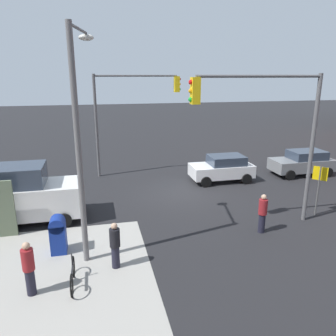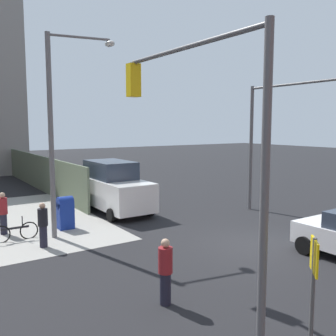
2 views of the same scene
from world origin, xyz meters
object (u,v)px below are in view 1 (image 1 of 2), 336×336
Objects in this scene: mailbox_blue at (58,234)px; pedestrian_waiting at (263,213)px; street_lamp_corner at (80,129)px; pedestrian_crossing at (115,245)px; coupe_white at (222,168)px; pedestrian_walking_north at (29,268)px; hatchback_gray at (303,162)px; bicycle_leaning_on_fence at (73,275)px; fire_hydrant at (235,162)px; traffic_signal_nw_corner at (269,120)px; van_white_delivery at (19,195)px; traffic_signal_se_corner at (129,104)px.

pedestrian_waiting reaches higher than mailbox_blue.
pedestrian_waiting is (-7.13, -0.24, -3.82)m from street_lamp_corner.
coupe_white is at bearing -40.45° from pedestrian_crossing.
pedestrian_walking_north is (9.81, 9.14, 0.07)m from coupe_white.
pedestrian_crossing is at bearing 143.13° from mailbox_blue.
pedestrian_walking_north reaches higher than pedestrian_waiting.
hatchback_gray is 2.38× the size of pedestrian_waiting.
mailbox_blue is 2.50m from pedestrian_crossing.
coupe_white is at bearing -133.94° from bicycle_leaning_on_fence.
pedestrian_crossing is (9.20, 10.70, 0.38)m from fire_hydrant.
coupe_white is 12.42m from bicycle_leaning_on_fence.
fire_hydrant is at bearing -107.13° from traffic_signal_nw_corner.
coupe_white is 2.26× the size of pedestrian_waiting.
traffic_signal_nw_corner is 9.37m from mailbox_blue.
pedestrian_crossing is at bearing 48.81° from coupe_white.
street_lamp_corner reaches higher than fire_hydrant.
van_white_delivery is at bearing -59.22° from mailbox_blue.
traffic_signal_se_corner is at bearing -132.34° from van_white_delivery.
traffic_signal_se_corner reaches higher than mailbox_blue.
traffic_signal_se_corner reaches higher than pedestrian_waiting.
mailbox_blue is at bearing 39.95° from pedestrian_walking_north.
pedestrian_waiting is (-6.20, -1.30, 0.01)m from pedestrian_crossing.
pedestrian_waiting is at bearing 65.56° from traffic_signal_nw_corner.
traffic_signal_nw_corner is 1.20× the size of van_white_delivery.
street_lamp_corner is at bearing 39.86° from pedestrian_waiting.
traffic_signal_nw_corner is 7.79m from pedestrian_crossing.
coupe_white is 0.71× the size of van_white_delivery.
mailbox_blue is 0.82× the size of bicycle_leaning_on_fence.
traffic_signal_nw_corner is 9.40m from bicycle_leaning_on_fence.
street_lamp_corner is 2.09× the size of coupe_white.
pedestrian_crossing is at bearing 17.06° from traffic_signal_nw_corner.
traffic_signal_se_corner reaches higher than fire_hydrant.
van_white_delivery is at bearing 24.60° from fire_hydrant.
street_lamp_corner is 4.56× the size of pedestrian_walking_north.
bicycle_leaning_on_fence is (3.23, 11.70, -4.29)m from traffic_signal_se_corner.
traffic_signal_nw_corner is at bearing -76.49° from pedestrian_waiting.
pedestrian_waiting is at bearing -165.28° from bicycle_leaning_on_fence.
traffic_signal_nw_corner reaches higher than pedestrian_walking_north.
mailbox_blue reaches higher than bicycle_leaning_on_fence.
traffic_signal_nw_corner is 6.91× the size of fire_hydrant.
pedestrian_walking_north is at bearing 103.13° from van_white_delivery.
hatchback_gray is at bearing -152.26° from street_lamp_corner.
pedestrian_walking_north is (15.54, 9.26, 0.07)m from hatchback_gray.
traffic_signal_nw_corner is 0.81× the size of street_lamp_corner.
street_lamp_corner is 1.98× the size of hatchback_gray.
coupe_white is (-9.21, -6.74, 0.08)m from mailbox_blue.
coupe_white is at bearing 51.05° from fire_hydrant.
mailbox_blue is 0.86× the size of pedestrian_crossing.
van_white_delivery is at bearing -14.52° from traffic_signal_nw_corner.
traffic_signal_se_corner is 1.70× the size of coupe_white.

